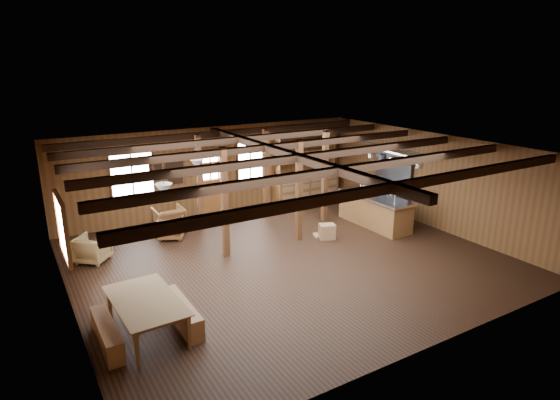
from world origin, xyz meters
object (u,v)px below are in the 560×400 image
commercial_range (386,194)px  armchair_b (171,227)px  armchair_c (93,249)px  armchair_a (169,220)px  dining_table (149,316)px  kitchen_island (375,210)px

commercial_range → armchair_b: size_ratio=2.95×
armchair_c → commercial_range: bearing=-145.4°
commercial_range → armchair_a: (-6.58, 1.87, -0.28)m
dining_table → armchair_c: bearing=2.3°
commercial_range → dining_table: (-8.55, -3.00, -0.32)m
commercial_range → armchair_a: size_ratio=2.45×
kitchen_island → commercial_range: (1.05, 0.66, 0.18)m
kitchen_island → armchair_a: (-5.53, 2.53, -0.09)m
kitchen_island → dining_table: size_ratio=1.29×
commercial_range → armchair_c: (-8.85, 0.90, -0.33)m
kitchen_island → armchair_a: kitchen_island is taller
kitchen_island → armchair_c: bearing=168.2°
dining_table → armchair_a: (1.97, 4.87, 0.04)m
dining_table → armchair_a: armchair_a is taller
dining_table → armchair_b: 4.81m
armchair_b → armchair_c: size_ratio=0.96×
kitchen_island → dining_table: bearing=-163.2°
commercial_range → armchair_a: bearing=164.1°
commercial_range → armchair_a: commercial_range is taller
armchair_a → armchair_b: 0.45m
kitchen_island → commercial_range: commercial_range is taller
commercial_range → armchair_c: commercial_range is taller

